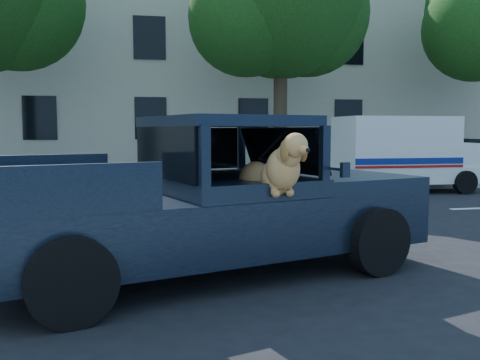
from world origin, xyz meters
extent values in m
plane|color=black|center=(0.00, 0.00, 0.00)|extent=(120.00, 120.00, 0.00)
cube|color=gray|center=(0.00, 9.20, 0.07)|extent=(60.00, 4.00, 0.15)
sphere|color=black|center=(-3.00, 9.90, 5.50)|extent=(4.00, 4.00, 4.00)
cylinder|color=#332619|center=(5.00, 9.60, 2.20)|extent=(0.44, 0.44, 4.40)
sphere|color=black|center=(3.80, 9.30, 5.20)|extent=(3.60, 3.60, 3.60)
sphere|color=black|center=(6.00, 9.90, 5.50)|extent=(4.00, 4.00, 4.00)
sphere|color=black|center=(11.80, 9.30, 5.20)|extent=(3.60, 3.60, 3.60)
cube|color=#BDB79C|center=(3.00, 16.50, 4.50)|extent=(26.00, 6.00, 9.00)
cube|color=black|center=(1.11, -0.75, 0.66)|extent=(5.79, 3.57, 0.69)
cube|color=black|center=(2.96, -0.19, 1.08)|extent=(2.10, 2.45, 0.17)
cube|color=black|center=(1.36, -0.67, 1.88)|extent=(2.13, 2.38, 0.13)
cube|color=black|center=(2.17, -0.43, 1.51)|extent=(0.77, 1.79, 0.59)
cube|color=black|center=(1.70, -1.06, 0.85)|extent=(0.71, 0.71, 0.40)
cube|color=black|center=(2.54, -1.68, 1.33)|extent=(0.11, 0.08, 0.17)
cube|color=silver|center=(7.96, 6.80, 0.51)|extent=(3.90, 1.77, 0.46)
cube|color=silver|center=(7.59, 6.80, 1.44)|extent=(3.16, 1.77, 1.39)
cube|color=silver|center=(9.49, 6.81, 1.07)|extent=(0.84, 1.72, 0.65)
cube|color=navy|center=(7.59, 5.91, 0.93)|extent=(3.16, 0.02, 0.17)
cube|color=#9E0F0F|center=(7.59, 5.91, 0.78)|extent=(3.16, 0.02, 0.07)
camera|label=1|loc=(0.22, -7.19, 1.78)|focal=40.00mm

